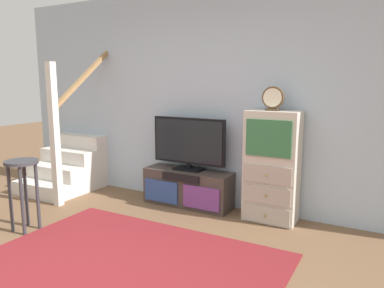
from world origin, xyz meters
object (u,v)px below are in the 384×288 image
Objects in this scene: television at (189,143)px; side_cabinet at (272,167)px; media_console at (188,188)px; desk_clock at (273,99)px; bar_stool_near at (23,179)px.

side_cabinet is (1.07, -0.01, -0.19)m from television.
desk_clock reaches higher than media_console.
media_console is 0.91× the size of side_cabinet.
media_console is 1.16× the size of television.
bar_stool_near is (-2.20, -1.53, -0.07)m from side_cabinet.
side_cabinet reaches higher than media_console.
bar_stool_near reaches higher than media_console.
television is at bearing 53.90° from bar_stool_near.
desk_clock is at bearing -128.75° from side_cabinet.
desk_clock is 0.34× the size of bar_stool_near.
bar_stool_near is (-2.19, -1.51, -0.82)m from desk_clock.
desk_clock reaches higher than television.
desk_clock reaches higher than bar_stool_near.
media_console is at bearing -90.00° from television.
desk_clock is (1.06, -0.00, 1.15)m from media_console.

